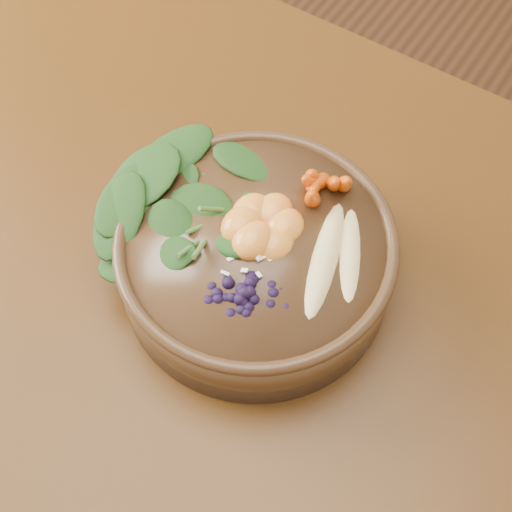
{
  "coord_description": "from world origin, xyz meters",
  "views": [
    {
      "loc": [
        0.5,
        -0.38,
        1.53
      ],
      "look_at": [
        0.25,
        -0.01,
        0.8
      ],
      "focal_mm": 50.0,
      "sensor_mm": 36.0,
      "label": 1
    }
  ],
  "objects_px": {
    "carrot_cluster": "(327,168)",
    "banana_halves": "(339,249)",
    "mandarin_cluster": "(263,218)",
    "blueberry_pile": "(242,281)",
    "dining_table": "(118,222)",
    "kale_heap": "(230,172)",
    "stoneware_bowl": "(256,260)"
  },
  "relations": [
    {
      "from": "carrot_cluster",
      "to": "banana_halves",
      "type": "height_order",
      "value": "carrot_cluster"
    },
    {
      "from": "mandarin_cluster",
      "to": "blueberry_pile",
      "type": "relative_size",
      "value": 0.69
    },
    {
      "from": "mandarin_cluster",
      "to": "blueberry_pile",
      "type": "bearing_deg",
      "value": -71.68
    },
    {
      "from": "carrot_cluster",
      "to": "blueberry_pile",
      "type": "xyz_separation_m",
      "value": [
        -0.01,
        -0.17,
        -0.02
      ]
    },
    {
      "from": "dining_table",
      "to": "kale_heap",
      "type": "relative_size",
      "value": 7.39
    },
    {
      "from": "stoneware_bowl",
      "to": "carrot_cluster",
      "type": "xyz_separation_m",
      "value": [
        0.03,
        0.1,
        0.09
      ]
    },
    {
      "from": "kale_heap",
      "to": "blueberry_pile",
      "type": "relative_size",
      "value": 1.42
    },
    {
      "from": "stoneware_bowl",
      "to": "carrot_cluster",
      "type": "relative_size",
      "value": 3.62
    },
    {
      "from": "banana_halves",
      "to": "carrot_cluster",
      "type": "bearing_deg",
      "value": 113.06
    },
    {
      "from": "kale_heap",
      "to": "carrot_cluster",
      "type": "xyz_separation_m",
      "value": [
        0.1,
        0.05,
        0.02
      ]
    },
    {
      "from": "stoneware_bowl",
      "to": "mandarin_cluster",
      "type": "relative_size",
      "value": 3.15
    },
    {
      "from": "kale_heap",
      "to": "stoneware_bowl",
      "type": "bearing_deg",
      "value": -35.54
    },
    {
      "from": "dining_table",
      "to": "stoneware_bowl",
      "type": "xyz_separation_m",
      "value": [
        0.25,
        -0.01,
        0.14
      ]
    },
    {
      "from": "stoneware_bowl",
      "to": "mandarin_cluster",
      "type": "bearing_deg",
      "value": 101.25
    },
    {
      "from": "stoneware_bowl",
      "to": "blueberry_pile",
      "type": "xyz_separation_m",
      "value": [
        0.02,
        -0.06,
        0.07
      ]
    },
    {
      "from": "dining_table",
      "to": "banana_halves",
      "type": "relative_size",
      "value": 8.41
    },
    {
      "from": "stoneware_bowl",
      "to": "carrot_cluster",
      "type": "bearing_deg",
      "value": 73.9
    },
    {
      "from": "dining_table",
      "to": "kale_heap",
      "type": "bearing_deg",
      "value": 11.71
    },
    {
      "from": "kale_heap",
      "to": "blueberry_pile",
      "type": "height_order",
      "value": "kale_heap"
    },
    {
      "from": "kale_heap",
      "to": "dining_table",
      "type": "bearing_deg",
      "value": -168.29
    },
    {
      "from": "carrot_cluster",
      "to": "mandarin_cluster",
      "type": "height_order",
      "value": "carrot_cluster"
    },
    {
      "from": "stoneware_bowl",
      "to": "banana_halves",
      "type": "distance_m",
      "value": 0.11
    },
    {
      "from": "carrot_cluster",
      "to": "mandarin_cluster",
      "type": "bearing_deg",
      "value": -129.81
    },
    {
      "from": "stoneware_bowl",
      "to": "mandarin_cluster",
      "type": "height_order",
      "value": "mandarin_cluster"
    },
    {
      "from": "banana_halves",
      "to": "blueberry_pile",
      "type": "bearing_deg",
      "value": -141.51
    },
    {
      "from": "carrot_cluster",
      "to": "banana_halves",
      "type": "relative_size",
      "value": 0.48
    },
    {
      "from": "stoneware_bowl",
      "to": "banana_halves",
      "type": "bearing_deg",
      "value": 20.33
    },
    {
      "from": "dining_table",
      "to": "banana_halves",
      "type": "distance_m",
      "value": 0.4
    },
    {
      "from": "banana_halves",
      "to": "dining_table",
      "type": "bearing_deg",
      "value": 166.0
    },
    {
      "from": "blueberry_pile",
      "to": "kale_heap",
      "type": "bearing_deg",
      "value": 129.39
    },
    {
      "from": "dining_table",
      "to": "stoneware_bowl",
      "type": "relative_size",
      "value": 4.84
    },
    {
      "from": "banana_halves",
      "to": "blueberry_pile",
      "type": "xyz_separation_m",
      "value": [
        -0.07,
        -0.1,
        0.01
      ]
    }
  ]
}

